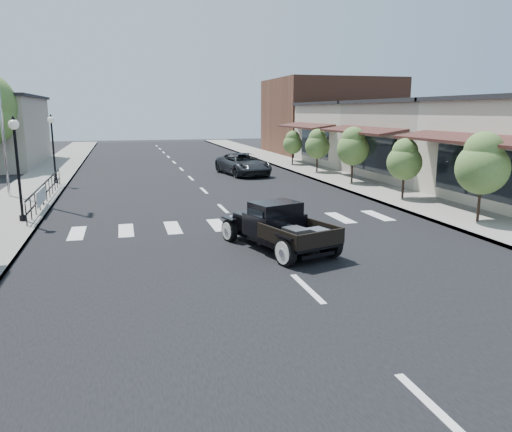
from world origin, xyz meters
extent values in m
plane|color=black|center=(0.00, 0.00, 0.00)|extent=(120.00, 120.00, 0.00)
cube|color=black|center=(0.00, 15.00, 0.01)|extent=(14.00, 80.00, 0.02)
cube|color=gray|center=(-8.50, 15.00, 0.07)|extent=(3.00, 80.00, 0.15)
cube|color=gray|center=(8.50, 15.00, 0.07)|extent=(3.00, 80.00, 0.15)
cube|color=#ADA291|center=(15.00, 13.00, 2.25)|extent=(10.00, 9.00, 4.50)
cube|color=beige|center=(15.00, 22.00, 2.25)|extent=(10.00, 9.00, 4.50)
cube|color=brown|center=(15.50, 32.00, 3.50)|extent=(11.00, 10.00, 7.00)
imported|color=black|center=(3.49, 17.84, 0.69)|extent=(3.07, 5.29, 1.39)
camera|label=1|loc=(-3.99, -13.29, 4.06)|focal=35.00mm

